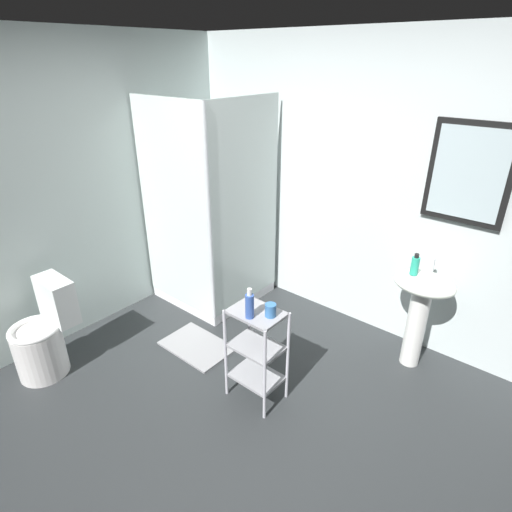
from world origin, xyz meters
TOP-DOWN VIEW (x-y plane):
  - ground_plane at (0.00, 0.00)m, footprint 4.20×4.20m
  - wall_back at (0.01, 1.85)m, footprint 4.20×0.14m
  - wall_left at (-1.85, 0.00)m, footprint 0.10×4.20m
  - shower_stall at (-1.23, 1.19)m, footprint 0.92×0.92m
  - pedestal_sink at (0.70, 1.52)m, footprint 0.46×0.37m
  - sink_faucet at (0.70, 1.64)m, footprint 0.03×0.03m
  - toilet at (-1.48, -0.42)m, footprint 0.37×0.49m
  - storage_cart at (-0.02, 0.42)m, footprint 0.38×0.28m
  - hand_soap_bottle at (0.62, 1.49)m, footprint 0.06×0.06m
  - shampoo_bottle_blue at (-0.02, 0.34)m, footprint 0.06×0.06m
  - rinse_cup at (0.08, 0.44)m, footprint 0.07×0.07m
  - bath_mat at (-0.78, 0.52)m, footprint 0.60×0.40m

SIDE VIEW (x-z plane):
  - ground_plane at x=0.00m, z-range -0.02..0.00m
  - bath_mat at x=-0.78m, z-range 0.00..0.02m
  - toilet at x=-1.48m, z-range -0.07..0.69m
  - storage_cart at x=-0.02m, z-range 0.07..0.81m
  - shower_stall at x=-1.23m, z-range -0.54..1.46m
  - pedestal_sink at x=0.70m, z-range 0.17..0.98m
  - rinse_cup at x=0.08m, z-range 0.74..0.83m
  - shampoo_bottle_blue at x=-0.02m, z-range 0.73..0.94m
  - sink_faucet at x=0.70m, z-range 0.81..0.91m
  - hand_soap_bottle at x=0.62m, z-range 0.80..0.97m
  - wall_left at x=-1.85m, z-range 0.00..2.50m
  - wall_back at x=0.01m, z-range 0.00..2.50m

